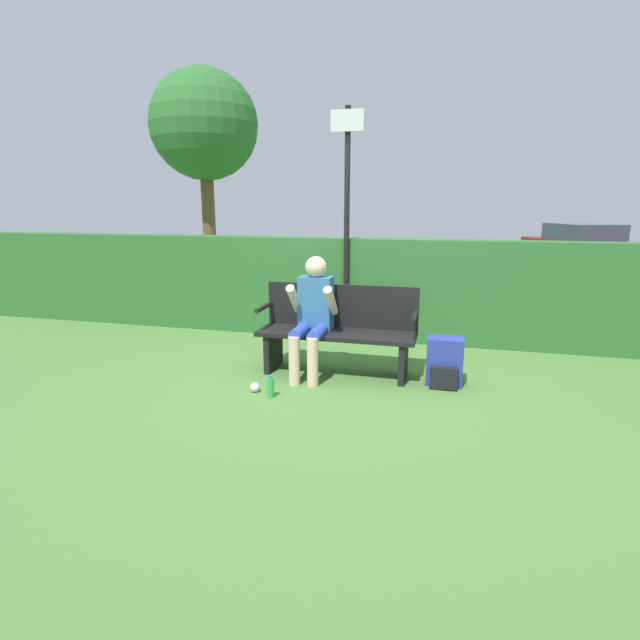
% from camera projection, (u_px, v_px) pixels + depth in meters
% --- Properties ---
extents(ground_plane, '(40.00, 40.00, 0.00)m').
position_uv_depth(ground_plane, '(336.00, 373.00, 5.29)').
color(ground_plane, '#4C7A38').
extents(hedge_back, '(12.00, 0.36, 1.32)m').
position_uv_depth(hedge_back, '(363.00, 289.00, 6.60)').
color(hedge_back, '#2D662D').
rests_on(hedge_back, ground).
extents(park_bench, '(1.64, 0.50, 0.92)m').
position_uv_depth(park_bench, '(338.00, 330.00, 5.25)').
color(park_bench, black).
rests_on(park_bench, ground).
extents(person_seated, '(0.48, 0.64, 1.23)m').
position_uv_depth(person_seated, '(313.00, 311.00, 5.13)').
color(person_seated, '#336699').
rests_on(person_seated, ground).
extents(backpack, '(0.35, 0.32, 0.47)m').
position_uv_depth(backpack, '(445.00, 363.00, 4.92)').
color(backpack, '#283893').
rests_on(backpack, ground).
extents(water_bottle, '(0.07, 0.07, 0.21)m').
position_uv_depth(water_bottle, '(270.00, 387.00, 4.61)').
color(water_bottle, green).
rests_on(water_bottle, ground).
extents(signpost, '(0.41, 0.09, 2.90)m').
position_uv_depth(signpost, '(347.00, 214.00, 6.23)').
color(signpost, black).
rests_on(signpost, ground).
extents(parked_car, '(2.97, 4.24, 1.22)m').
position_uv_depth(parked_car, '(582.00, 246.00, 14.49)').
color(parked_car, maroon).
rests_on(parked_car, ground).
extents(tree, '(2.34, 2.34, 4.62)m').
position_uv_depth(tree, '(204.00, 127.00, 10.84)').
color(tree, brown).
rests_on(tree, ground).
extents(litter_crumple, '(0.09, 0.09, 0.09)m').
position_uv_depth(litter_crumple, '(255.00, 387.00, 4.76)').
color(litter_crumple, silver).
rests_on(litter_crumple, ground).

